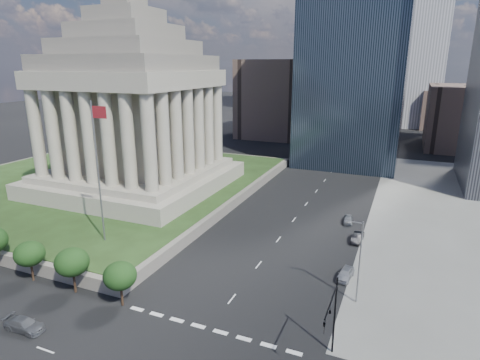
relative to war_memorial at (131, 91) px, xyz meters
The scene contains 14 objects.
ground 65.71m from the war_memorial, 56.82° to the left, with size 500.00×500.00×0.00m, color black.
plaza_terrace 23.35m from the war_memorial, 169.70° to the left, with size 66.00×70.00×1.80m, color #69645A.
plaza_lawn 22.52m from the war_memorial, 169.70° to the left, with size 64.00×68.00×0.10m, color #213415.
war_memorial is the anchor object (origin of this frame).
flagpole 28.16m from the war_memorial, 63.11° to the right, with size 2.52×0.24×20.00m.
midrise_glass 59.82m from the war_memorial, 52.55° to the left, with size 26.00×26.00×60.00m, color black.
building_filler_ne 105.88m from the war_memorial, 51.17° to the left, with size 20.00×30.00×20.00m, color brown.
building_filler_nw 82.43m from the war_memorial, 87.21° to the left, with size 24.00×30.00×28.00m, color brown.
traffic_signal_ne 60.00m from the war_memorial, 36.42° to the right, with size 0.30×5.74×8.00m.
street_lamp_north 54.92m from the war_memorial, 25.92° to the right, with size 2.13×0.22×10.00m.
suv_grey 49.34m from the war_memorial, 68.24° to the right, with size 1.84×4.53×1.31m, color #4D4F53.
parked_sedan_near 53.17m from the war_memorial, 21.69° to the right, with size 1.60×3.97×1.35m, color #95979D.
parked_sedan_mid 50.37m from the war_memorial, ahead, with size 1.40×4.01×1.32m, color black.
parked_sedan_far 47.76m from the war_memorial, ahead, with size 3.75×1.51×1.28m, color slate.
Camera 1 is at (16.94, -17.59, 26.51)m, focal length 30.00 mm.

